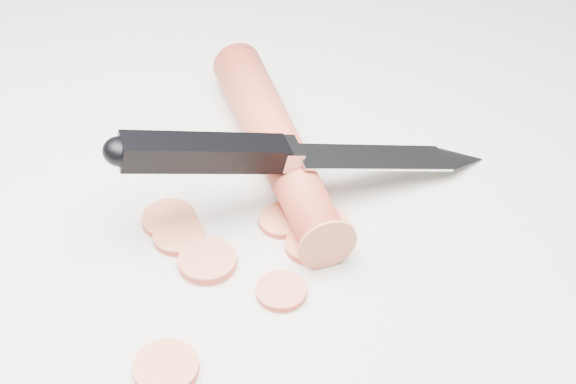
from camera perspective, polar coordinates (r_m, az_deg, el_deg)
ground at (r=0.57m, az=-4.07°, el=-2.19°), size 2.40×2.40×0.00m
carrot at (r=0.61m, az=-0.87°, el=3.53°), size 0.09×0.23×0.04m
carrot_slice_0 at (r=0.49m, az=-8.67°, el=-12.27°), size 0.04×0.04×0.01m
carrot_slice_1 at (r=0.54m, az=-5.75°, el=-4.89°), size 0.04×0.04×0.01m
carrot_slice_2 at (r=0.56m, az=2.52°, el=-2.36°), size 0.04×0.04×0.01m
carrot_slice_3 at (r=0.55m, az=1.50°, el=-3.82°), size 0.03×0.03×0.01m
carrot_slice_4 at (r=0.57m, az=-0.36°, el=-2.02°), size 0.03×0.03×0.01m
carrot_slice_5 at (r=0.58m, az=-8.47°, el=-1.90°), size 0.04×0.04×0.01m
carrot_slice_6 at (r=0.52m, az=-0.48°, el=-7.06°), size 0.03×0.03×0.01m
carrot_slice_7 at (r=0.56m, az=1.52°, el=-2.44°), size 0.03×0.03×0.01m
carrot_slice_8 at (r=0.56m, az=-7.77°, el=-3.11°), size 0.04×0.04×0.01m
kitchen_knife at (r=0.57m, az=1.61°, el=3.03°), size 0.29×0.10×0.08m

